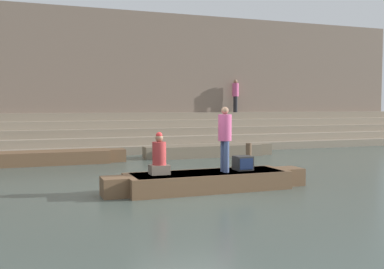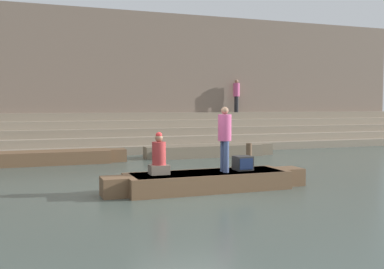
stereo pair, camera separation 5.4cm
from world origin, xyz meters
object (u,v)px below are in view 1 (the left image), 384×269
at_px(person_on_steps, 235,93).
at_px(moored_boat_shore, 209,150).
at_px(rowboat_main, 208,181).
at_px(moored_boat_distant, 46,157).
at_px(person_standing, 225,135).
at_px(person_rowing, 159,158).
at_px(mooring_post, 249,157).
at_px(tv_set, 243,163).

bearing_deg(person_on_steps, moored_boat_shore, -132.03).
height_order(rowboat_main, moored_boat_distant, moored_boat_distant).
height_order(person_standing, moored_boat_distant, person_standing).
relative_size(person_rowing, person_on_steps, 0.60).
distance_m(rowboat_main, person_on_steps, 13.26).
height_order(rowboat_main, moored_boat_shore, moored_boat_shore).
xyz_separation_m(rowboat_main, person_rowing, (-1.28, 0.08, 0.64)).
xyz_separation_m(rowboat_main, moored_boat_distant, (-3.74, 6.81, 0.01)).
height_order(rowboat_main, mooring_post, mooring_post).
bearing_deg(rowboat_main, moored_boat_distant, 116.11).
height_order(person_standing, tv_set, person_standing).
xyz_separation_m(person_rowing, moored_boat_shore, (4.25, 7.09, -0.63)).
height_order(person_rowing, person_on_steps, person_on_steps).
xyz_separation_m(person_rowing, person_on_steps, (7.50, 11.34, 1.95)).
relative_size(tv_set, mooring_post, 0.50).
xyz_separation_m(person_rowing, mooring_post, (3.93, 2.81, -0.43)).
bearing_deg(person_on_steps, person_standing, -121.28).
distance_m(person_rowing, mooring_post, 4.85).
bearing_deg(moored_boat_distant, person_on_steps, 28.81).
xyz_separation_m(person_rowing, moored_boat_distant, (-2.46, 6.73, -0.63)).
relative_size(rowboat_main, moored_boat_shore, 0.95).
distance_m(rowboat_main, person_rowing, 1.43).
bearing_deg(mooring_post, person_on_steps, 67.27).
relative_size(tv_set, moored_boat_distant, 0.08).
bearing_deg(tv_set, person_standing, -168.56).
height_order(person_rowing, tv_set, person_rowing).
distance_m(person_standing, mooring_post, 3.88).
bearing_deg(person_on_steps, tv_set, -119.15).
xyz_separation_m(person_standing, person_on_steps, (5.81, 11.54, 1.41)).
height_order(moored_boat_shore, person_on_steps, person_on_steps).
bearing_deg(tv_set, rowboat_main, 178.11).
distance_m(moored_boat_shore, person_on_steps, 5.94).
bearing_deg(person_standing, person_rowing, -177.24).
bearing_deg(mooring_post, moored_boat_shore, 85.76).
xyz_separation_m(tv_set, moored_boat_shore, (1.95, 7.12, -0.39)).
relative_size(person_rowing, tv_set, 2.31).
distance_m(rowboat_main, mooring_post, 3.93).
xyz_separation_m(rowboat_main, person_on_steps, (6.23, 11.42, 2.59)).
height_order(person_standing, mooring_post, person_standing).
xyz_separation_m(tv_set, person_on_steps, (5.20, 11.37, 2.19)).
xyz_separation_m(rowboat_main, tv_set, (1.02, 0.04, 0.40)).
bearing_deg(person_on_steps, rowboat_main, -123.17).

